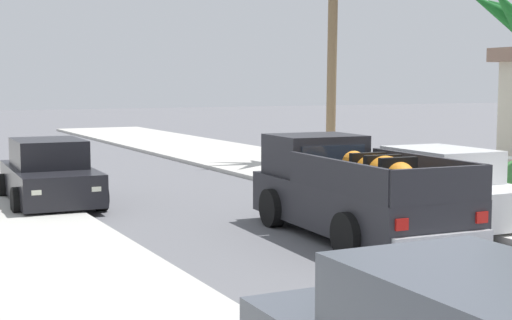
# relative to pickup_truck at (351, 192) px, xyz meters

# --- Properties ---
(sidewalk_right) EXTENTS (5.03, 60.00, 0.12)m
(sidewalk_right) POSITION_rel_pickup_truck_xyz_m (4.50, 4.09, -0.75)
(sidewalk_right) COLOR beige
(sidewalk_right) RESTS_ON ground
(curb_left) EXTENTS (0.16, 60.00, 0.10)m
(curb_left) POSITION_rel_pickup_truck_xyz_m (-5.35, 4.09, -0.76)
(curb_left) COLOR silver
(curb_left) RESTS_ON ground
(curb_right) EXTENTS (0.16, 60.00, 0.10)m
(curb_right) POSITION_rel_pickup_truck_xyz_m (3.39, 4.09, -0.76)
(curb_right) COLOR silver
(curb_right) RESTS_ON ground
(pickup_truck) EXTENTS (2.45, 5.32, 1.80)m
(pickup_truck) POSITION_rel_pickup_truck_xyz_m (0.00, 0.00, 0.00)
(pickup_truck) COLOR #28282D
(pickup_truck) RESTS_ON ground
(car_left_near) EXTENTS (2.16, 4.32, 1.54)m
(car_left_near) POSITION_rel_pickup_truck_xyz_m (-4.25, 6.18, -0.10)
(car_left_near) COLOR black
(car_left_near) RESTS_ON ground
(car_left_mid) EXTENTS (2.18, 4.32, 1.54)m
(car_left_mid) POSITION_rel_pickup_truck_xyz_m (2.26, 0.21, -0.10)
(car_left_mid) COLOR silver
(car_left_mid) RESTS_ON ground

